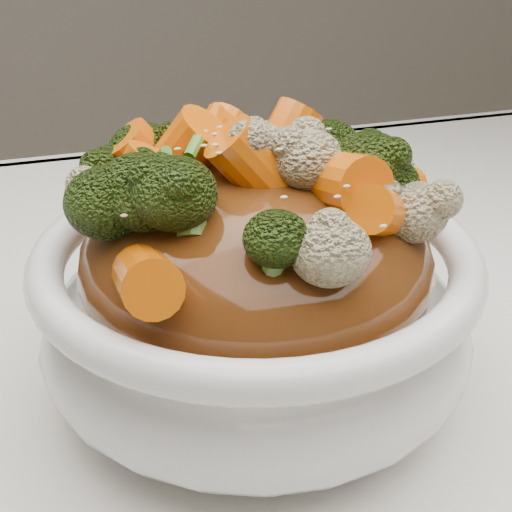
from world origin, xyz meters
name	(u,v)px	position (x,y,z in m)	size (l,w,h in m)	color
tablecloth	(257,378)	(0.00, 0.00, 0.73)	(1.20, 0.80, 0.04)	white
bowl	(256,312)	(-0.01, -0.03, 0.80)	(0.24, 0.24, 0.10)	white
sauce_base	(256,261)	(-0.01, -0.03, 0.83)	(0.19, 0.19, 0.11)	#53290E
carrots	(256,139)	(-0.01, -0.03, 0.90)	(0.19, 0.19, 0.06)	#E56207
broccoli	(256,141)	(-0.01, -0.03, 0.90)	(0.19, 0.19, 0.05)	black
cauliflower	(256,146)	(-0.01, -0.03, 0.90)	(0.19, 0.19, 0.04)	tan
scallions	(256,137)	(-0.01, -0.03, 0.90)	(0.14, 0.14, 0.02)	#37761B
sesame_seeds	(256,137)	(-0.01, -0.03, 0.90)	(0.17, 0.17, 0.01)	beige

